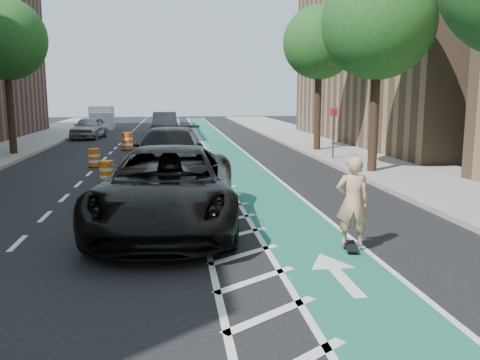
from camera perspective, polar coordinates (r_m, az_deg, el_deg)
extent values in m
plane|color=black|center=(11.43, -8.01, -6.46)|extent=(120.00, 120.00, 0.00)
cube|color=#1B6051|center=(21.41, 0.21, 1.23)|extent=(2.00, 90.00, 0.01)
cube|color=silver|center=(21.26, -3.80, 1.15)|extent=(1.40, 90.00, 0.01)
cube|color=gray|center=(23.18, 16.35, 1.66)|extent=(5.00, 90.00, 0.15)
cube|color=gray|center=(22.30, 10.58, 1.60)|extent=(0.12, 90.00, 0.16)
cylinder|color=#382619|center=(20.53, 14.77, 6.70)|extent=(0.36, 0.36, 4.40)
sphere|color=#1F4517|center=(20.67, 15.22, 16.71)|extent=(4.20, 4.20, 4.20)
cylinder|color=#382619|center=(28.09, 8.57, 7.64)|extent=(0.36, 0.36, 4.40)
sphere|color=#1F4517|center=(28.20, 8.76, 14.97)|extent=(4.20, 4.20, 4.20)
cylinder|color=#382619|center=(28.17, -24.31, 6.90)|extent=(0.36, 0.36, 4.40)
sphere|color=#1F4517|center=(28.28, -24.84, 14.19)|extent=(4.20, 4.20, 4.20)
cylinder|color=#4C4C4C|center=(24.24, 10.44, 4.91)|extent=(0.08, 0.08, 2.40)
cube|color=red|center=(24.18, 10.52, 7.51)|extent=(0.35, 0.02, 0.35)
cube|color=black|center=(10.69, 12.34, -7.24)|extent=(0.40, 0.82, 0.03)
cylinder|color=black|center=(10.95, 11.76, -7.14)|extent=(0.04, 0.07, 0.06)
cylinder|color=black|center=(10.97, 12.60, -7.14)|extent=(0.04, 0.07, 0.06)
cylinder|color=black|center=(10.45, 12.05, -7.97)|extent=(0.04, 0.07, 0.06)
cylinder|color=black|center=(10.47, 12.94, -7.97)|extent=(0.04, 0.07, 0.06)
imported|color=tan|center=(10.46, 12.53, -2.37)|extent=(0.75, 0.58, 1.83)
imported|color=black|center=(12.20, -8.09, -0.84)|extent=(3.71, 7.09, 1.90)
imported|color=black|center=(19.80, -7.92, 3.10)|extent=(3.07, 6.51, 1.84)
imported|color=#99999E|center=(37.65, -16.56, 5.68)|extent=(2.36, 4.73, 1.55)
imported|color=#535257|center=(40.43, -8.45, 6.34)|extent=(1.85, 5.19, 1.71)
cube|color=white|center=(48.61, -15.24, 6.83)|extent=(2.52, 3.41, 2.00)
cube|color=white|center=(46.23, -15.31, 6.38)|extent=(2.15, 1.80, 1.50)
cylinder|color=black|center=(45.89, -16.42, 5.81)|extent=(0.32, 0.72, 0.70)
cylinder|color=black|center=(45.84, -14.17, 5.91)|extent=(0.32, 0.72, 0.70)
cylinder|color=black|center=(49.48, -16.22, 6.07)|extent=(0.32, 0.72, 0.70)
cylinder|color=black|center=(49.43, -14.13, 6.16)|extent=(0.32, 0.72, 0.70)
cylinder|color=orange|center=(18.48, -14.74, 0.83)|extent=(0.48, 0.48, 0.83)
cylinder|color=silver|center=(18.50, -14.72, 0.41)|extent=(0.49, 0.49, 0.11)
cylinder|color=silver|center=(18.46, -14.76, 1.20)|extent=(0.49, 0.49, 0.11)
cylinder|color=black|center=(18.54, -14.69, -0.38)|extent=(0.61, 0.61, 0.04)
cylinder|color=#F5600C|center=(22.86, -16.04, 2.40)|extent=(0.47, 0.47, 0.81)
cylinder|color=silver|center=(22.87, -16.02, 2.07)|extent=(0.48, 0.48, 0.11)
cylinder|color=silver|center=(22.84, -16.05, 2.69)|extent=(0.48, 0.48, 0.11)
cylinder|color=black|center=(22.91, -15.99, 1.44)|extent=(0.59, 0.59, 0.04)
cylinder|color=#FB510D|center=(29.23, -12.54, 4.26)|extent=(0.58, 0.58, 1.01)
cylinder|color=silver|center=(29.25, -12.52, 3.93)|extent=(0.59, 0.59, 0.13)
cylinder|color=silver|center=(29.22, -12.55, 4.54)|extent=(0.59, 0.59, 0.13)
cylinder|color=black|center=(29.28, -12.50, 3.33)|extent=(0.74, 0.74, 0.04)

